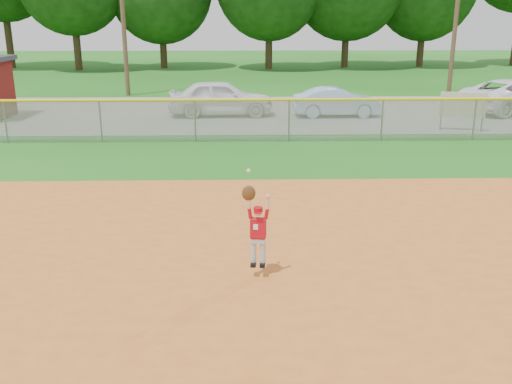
% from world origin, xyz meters
% --- Properties ---
extents(ground, '(120.00, 120.00, 0.00)m').
position_xyz_m(ground, '(0.00, 0.00, 0.00)').
color(ground, '#1C6116').
rests_on(ground, ground).
extents(clay_infield, '(24.00, 16.00, 0.04)m').
position_xyz_m(clay_infield, '(0.00, -3.00, 0.02)').
color(clay_infield, '#BB5F21').
rests_on(clay_infield, ground).
extents(parking_strip, '(44.00, 10.00, 0.03)m').
position_xyz_m(parking_strip, '(0.00, 16.00, 0.01)').
color(parking_strip, gray).
rests_on(parking_strip, ground).
extents(car_white_a, '(4.67, 2.05, 1.57)m').
position_xyz_m(car_white_a, '(-2.59, 15.30, 0.81)').
color(car_white_a, white).
rests_on(car_white_a, parking_strip).
extents(car_blue, '(3.83, 1.43, 1.25)m').
position_xyz_m(car_blue, '(2.51, 14.97, 0.65)').
color(car_blue, '#99BDE5').
rests_on(car_blue, parking_strip).
extents(sponsor_sign, '(1.65, 0.50, 1.51)m').
position_xyz_m(sponsor_sign, '(6.83, 11.63, 1.00)').
color(sponsor_sign, gray).
rests_on(sponsor_sign, ground).
extents(outfield_fence, '(40.06, 0.10, 1.55)m').
position_xyz_m(outfield_fence, '(0.00, 10.00, 0.88)').
color(outfield_fence, gray).
rests_on(outfield_fence, ground).
extents(power_lines, '(19.40, 0.24, 9.00)m').
position_xyz_m(power_lines, '(1.00, 22.00, 4.68)').
color(power_lines, '#4C3823').
rests_on(power_lines, ground).
extents(ballplayer, '(0.48, 0.22, 1.74)m').
position_xyz_m(ballplayer, '(-1.43, -0.96, 0.95)').
color(ballplayer, silver).
rests_on(ballplayer, ground).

